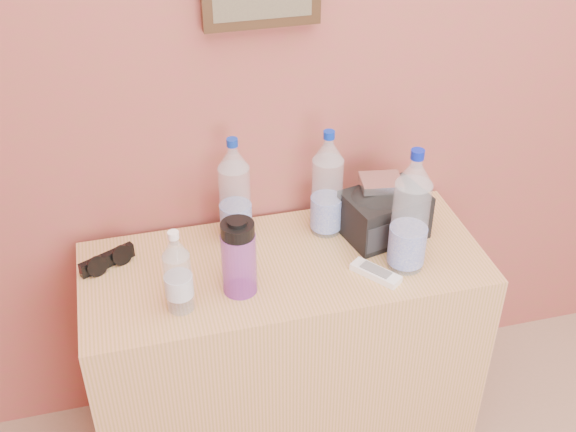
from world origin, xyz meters
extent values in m
cube|color=#9F6C45|center=(-0.34, 1.75, 0.35)|extent=(1.11, 0.46, 0.69)
cylinder|color=white|center=(-0.45, 1.90, 0.83)|extent=(0.09, 0.09, 0.28)
cylinder|color=#0D31A4|center=(-0.45, 1.90, 1.00)|extent=(0.03, 0.03, 0.02)
cylinder|color=silver|center=(-0.19, 1.87, 0.83)|extent=(0.09, 0.09, 0.28)
cylinder|color=#082CB2|center=(-0.19, 1.87, 1.00)|extent=(0.03, 0.03, 0.02)
cylinder|color=silver|center=(-0.03, 1.66, 0.85)|extent=(0.10, 0.10, 0.31)
cylinder|color=#0A1DA9|center=(-0.03, 1.66, 1.04)|extent=(0.03, 0.03, 0.02)
cylinder|color=#CCEFFE|center=(-0.64, 1.64, 0.79)|extent=(0.07, 0.07, 0.20)
cylinder|color=white|center=(-0.64, 1.64, 0.92)|extent=(0.03, 0.03, 0.02)
cylinder|color=purple|center=(-0.48, 1.67, 0.78)|extent=(0.09, 0.09, 0.17)
cylinder|color=black|center=(-0.48, 1.67, 0.89)|extent=(0.09, 0.09, 0.04)
cube|color=silver|center=(-0.12, 1.63, 0.70)|extent=(0.12, 0.14, 0.02)
cube|color=white|center=(-0.05, 1.83, 0.85)|extent=(0.13, 0.11, 0.02)
camera|label=1|loc=(-0.72, 0.25, 1.92)|focal=45.00mm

